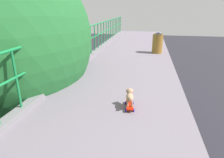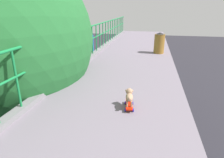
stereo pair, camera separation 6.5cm
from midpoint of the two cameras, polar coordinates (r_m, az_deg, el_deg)
car_grey_fifth at (r=13.38m, az=-26.62°, el=-14.51°), size 1.79×4.09×1.39m
car_silver_sixth at (r=17.55m, az=-28.64°, el=-6.57°), size 1.93×4.46×1.34m
city_bus at (r=29.70m, az=-10.70°, el=8.41°), size 2.51×11.65×3.38m
toy_skateboard at (r=3.94m, az=5.50°, el=-7.53°), size 0.22×0.47×0.09m
small_dog at (r=3.88m, az=5.57°, el=-4.84°), size 0.19×0.41×0.29m
litter_bin at (r=8.83m, az=13.88°, el=10.28°), size 0.45×0.45×0.90m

